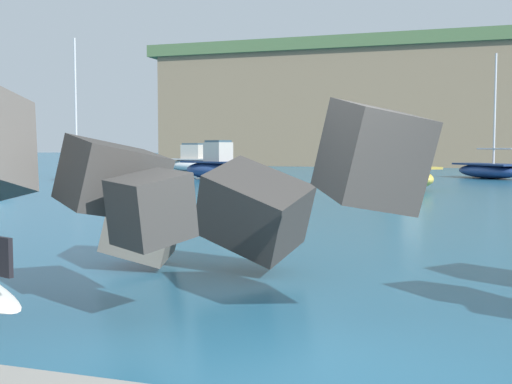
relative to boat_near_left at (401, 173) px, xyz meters
name	(u,v)px	position (x,y,z in m)	size (l,w,h in m)	color
ground_plane	(305,349)	(1.47, -23.71, -0.71)	(400.00, 400.00, 0.00)	#235B7A
breakwater_jetty	(265,196)	(0.64, -22.32, 0.58)	(32.13, 6.44, 2.97)	#605B56
boat_near_left	(401,173)	(0.00, 0.00, 0.00)	(4.10, 5.25, 2.20)	#EAC64C
boat_near_centre	(197,163)	(-16.73, 15.45, -0.01)	(5.38, 2.53, 2.18)	white
boat_near_right	(489,170)	(4.03, 11.51, -0.20)	(4.73, 5.35, 7.37)	navy
boat_mid_left	(215,167)	(-11.18, 5.37, 0.02)	(4.90, 3.66, 2.27)	navy
boat_far_left	(78,169)	(-18.94, 3.11, -0.13)	(3.80, 5.45, 8.12)	beige
mooring_buoy_inner	(281,192)	(-3.69, -6.63, -0.49)	(0.44, 0.44, 0.44)	silver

